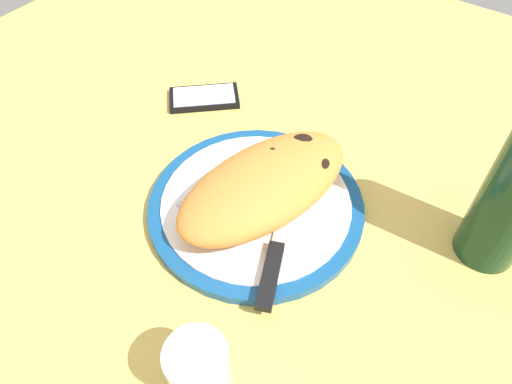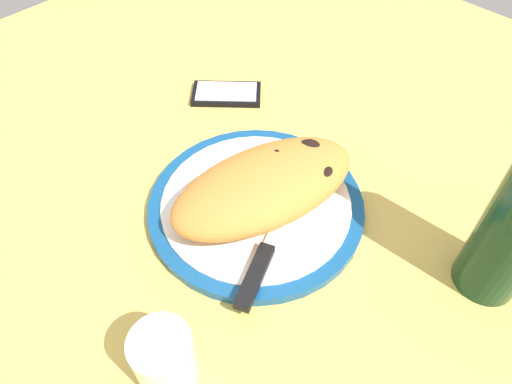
{
  "view_description": "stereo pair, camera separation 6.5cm",
  "coord_description": "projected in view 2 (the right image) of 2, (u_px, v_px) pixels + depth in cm",
  "views": [
    {
      "loc": [
        34.36,
        24.42,
        52.98
      ],
      "look_at": [
        0.0,
        0.0,
        3.77
      ],
      "focal_mm": 33.43,
      "sensor_mm": 36.0,
      "label": 1
    },
    {
      "loc": [
        30.22,
        29.39,
        52.98
      ],
      "look_at": [
        0.0,
        0.0,
        3.77
      ],
      "focal_mm": 33.43,
      "sensor_mm": 36.0,
      "label": 2
    }
  ],
  "objects": [
    {
      "name": "fork",
      "position": [
        219.0,
        175.0,
        0.69
      ],
      "size": [
        17.0,
        2.28,
        0.4
      ],
      "color": "silver",
      "rests_on": "plate"
    },
    {
      "name": "knife",
      "position": [
        263.0,
        257.0,
        0.6
      ],
      "size": [
        20.91,
        10.41,
        1.2
      ],
      "color": "silver",
      "rests_on": "plate"
    },
    {
      "name": "calzone",
      "position": [
        265.0,
        186.0,
        0.64
      ],
      "size": [
        29.45,
        19.9,
        6.68
      ],
      "color": "orange",
      "rests_on": "plate"
    },
    {
      "name": "smartphone",
      "position": [
        226.0,
        94.0,
        0.84
      ],
      "size": [
        12.72,
        13.07,
        1.16
      ],
      "color": "black",
      "rests_on": "ground_plane"
    },
    {
      "name": "plate",
      "position": [
        256.0,
        205.0,
        0.67
      ],
      "size": [
        30.22,
        30.22,
        1.77
      ],
      "color": "navy",
      "rests_on": "ground_plane"
    },
    {
      "name": "water_glass",
      "position": [
        165.0,
        361.0,
        0.5
      ],
      "size": [
        6.58,
        6.58,
        8.13
      ],
      "color": "silver",
      "rests_on": "ground_plane"
    },
    {
      "name": "ground_plane",
      "position": [
        256.0,
        216.0,
        0.69
      ],
      "size": [
        150.0,
        150.0,
        3.0
      ],
      "primitive_type": "cube",
      "color": "#DBB756"
    }
  ]
}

